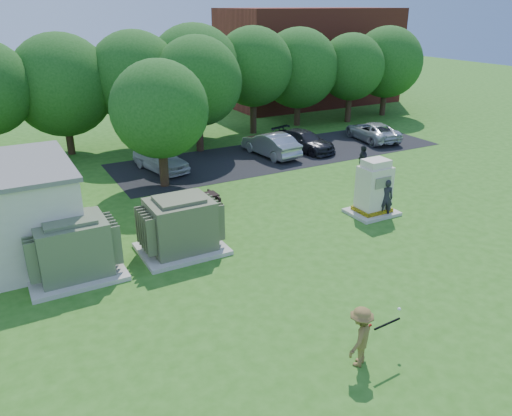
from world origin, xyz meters
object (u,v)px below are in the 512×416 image
person_by_generator (386,198)px  car_white (161,158)px  transformer_left (73,249)px  picnic_table (198,202)px  generator_cabinet (374,190)px  car_silver_a (271,144)px  car_silver_b (372,131)px  person_walking_right (363,162)px  car_dark (304,141)px  transformer_right (181,226)px  batter (360,337)px

person_by_generator → car_white: person_by_generator is taller
transformer_left → picnic_table: size_ratio=1.73×
generator_cabinet → person_by_generator: generator_cabinet is taller
transformer_left → car_silver_a: 15.60m
person_by_generator → car_silver_b: size_ratio=0.38×
person_walking_right → car_white: 10.63m
car_dark → transformer_right: bearing=-157.2°
batter → person_walking_right: 14.60m
car_white → car_dark: (8.89, -0.49, -0.05)m
transformer_left → generator_cabinet: 12.09m
transformer_right → person_by_generator: bearing=-7.6°
generator_cabinet → car_white: size_ratio=0.62×
picnic_table → batter: 11.00m
car_dark → car_silver_b: 5.30m
car_silver_b → car_white: bearing=5.3°
car_silver_a → car_dark: car_silver_a is taller
picnic_table → car_dark: 11.10m
picnic_table → car_silver_a: 9.25m
generator_cabinet → car_silver_a: bearing=86.1°
transformer_right → picnic_table: (1.94, 3.08, -0.51)m
generator_cabinet → batter: (-6.75, -7.26, -0.24)m
car_silver_b → car_dark: bearing=6.7°
car_dark → person_by_generator: bearing=-120.7°
car_silver_a → person_by_generator: bearing=82.0°
car_white → person_walking_right: bearing=-49.0°
car_silver_a → car_white: bearing=-9.6°
transformer_left → person_by_generator: size_ratio=1.82×
batter → car_silver_a: (7.42, 16.93, -0.11)m
car_silver_a → car_silver_b: (7.61, -0.13, -0.09)m
picnic_table → person_walking_right: person_walking_right is taller
generator_cabinet → batter: bearing=-132.9°
batter → car_dark: size_ratio=0.38×
batter → car_dark: (9.73, 16.89, -0.20)m
transformer_right → car_dark: size_ratio=0.72×
person_walking_right → car_white: (-8.60, 6.24, -0.21)m
car_white → person_by_generator: bearing=-72.8°
person_walking_right → car_white: size_ratio=0.45×
generator_cabinet → car_dark: 10.09m
transformer_right → person_walking_right: (11.05, 3.23, -0.10)m
car_silver_b → person_walking_right: bearing=53.0°
generator_cabinet → car_white: 11.73m
transformer_right → picnic_table: transformer_right is taller
person_by_generator → transformer_left: bearing=25.6°
person_walking_right → generator_cabinet: bearing=-14.6°
person_by_generator → picnic_table: bearing=-1.4°
transformer_left → picnic_table: 6.45m
car_white → generator_cabinet: bearing=-72.7°
generator_cabinet → person_by_generator: (0.26, -0.49, -0.23)m
picnic_table → car_dark: car_dark is taller
transformer_right → person_walking_right: bearing=16.3°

